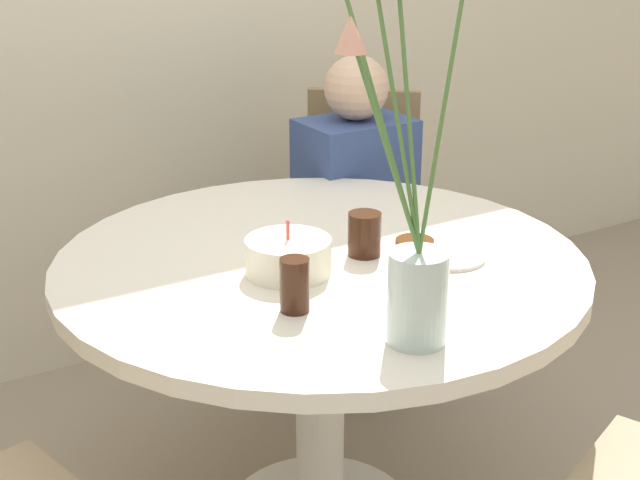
# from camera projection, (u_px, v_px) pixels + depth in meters

# --- Properties ---
(dining_table) EXTENTS (1.24, 1.24, 0.76)m
(dining_table) POSITION_uv_depth(u_px,v_px,m) (320.00, 308.00, 2.13)
(dining_table) COLOR silver
(dining_table) RESTS_ON ground_plane
(chair_right_flank) EXTENTS (0.56, 0.56, 0.93)m
(chair_right_flank) POSITION_uv_depth(u_px,v_px,m) (359.00, 212.00, 3.04)
(chair_right_flank) COLOR #9E896B
(chair_right_flank) RESTS_ON ground_plane
(birthday_cake) EXTENTS (0.19, 0.19, 0.13)m
(birthday_cake) POSITION_uv_depth(u_px,v_px,m) (288.00, 256.00, 1.97)
(birthday_cake) COLOR white
(birthday_cake) RESTS_ON dining_table
(flower_vase) EXTENTS (0.27, 0.23, 0.72)m
(flower_vase) POSITION_uv_depth(u_px,v_px,m) (411.00, 221.00, 1.61)
(flower_vase) COLOR #B2C6C1
(flower_vase) RESTS_ON dining_table
(side_plate) EXTENTS (0.18, 0.18, 0.01)m
(side_plate) POSITION_uv_depth(u_px,v_px,m) (447.00, 256.00, 2.07)
(side_plate) COLOR silver
(side_plate) RESTS_ON dining_table
(drink_glass_0) EXTENTS (0.08, 0.08, 0.13)m
(drink_glass_0) POSITION_uv_depth(u_px,v_px,m) (414.00, 269.00, 1.84)
(drink_glass_0) COLOR #51280F
(drink_glass_0) RESTS_ON dining_table
(drink_glass_1) EXTENTS (0.06, 0.06, 0.11)m
(drink_glass_1) POSITION_uv_depth(u_px,v_px,m) (295.00, 285.00, 1.79)
(drink_glass_1) COLOR #33190C
(drink_glass_1) RESTS_ON dining_table
(drink_glass_2) EXTENTS (0.08, 0.08, 0.10)m
(drink_glass_2) POSITION_uv_depth(u_px,v_px,m) (364.00, 234.00, 2.07)
(drink_glass_2) COLOR #33190C
(drink_glass_2) RESTS_ON dining_table
(person_boy) EXTENTS (0.34, 0.24, 1.09)m
(person_boy) POSITION_uv_depth(u_px,v_px,m) (354.00, 234.00, 2.90)
(person_boy) COLOR #383333
(person_boy) RESTS_ON ground_plane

